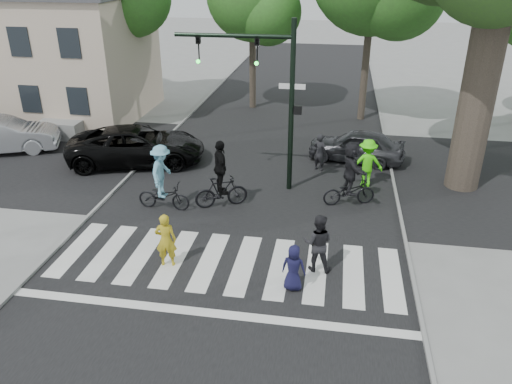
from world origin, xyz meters
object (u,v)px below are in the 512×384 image
(traffic_signal, at_px, (267,82))
(cyclist_left, at_px, (163,182))
(car_suv, at_px, (137,146))
(pedestrian_child, at_px, (294,268))
(pedestrian_woman, at_px, (166,240))
(cyclist_mid, at_px, (221,180))
(pedestrian_adult, at_px, (318,243))
(cyclist_right, at_px, (350,177))
(car_grey, at_px, (356,146))
(car_silver, at_px, (1,135))

(traffic_signal, height_order, cyclist_left, traffic_signal)
(cyclist_left, distance_m, car_suv, 4.51)
(pedestrian_child, xyz_separation_m, cyclist_left, (-4.74, 3.78, 0.35))
(traffic_signal, relative_size, cyclist_left, 2.63)
(pedestrian_woman, relative_size, car_suv, 0.29)
(cyclist_mid, bearing_deg, car_suv, 142.57)
(traffic_signal, relative_size, car_suv, 1.10)
(traffic_signal, relative_size, pedestrian_woman, 3.81)
(pedestrian_adult, height_order, cyclist_left, cyclist_left)
(pedestrian_woman, distance_m, cyclist_right, 6.77)
(cyclist_right, height_order, car_suv, cyclist_right)
(pedestrian_adult, distance_m, cyclist_right, 4.25)
(pedestrian_woman, height_order, pedestrian_child, pedestrian_woman)
(cyclist_mid, xyz_separation_m, cyclist_right, (4.28, 0.87, 0.05))
(cyclist_mid, height_order, car_grey, cyclist_mid)
(pedestrian_woman, bearing_deg, cyclist_left, -79.13)
(pedestrian_child, bearing_deg, pedestrian_woman, -1.74)
(pedestrian_child, height_order, car_silver, car_silver)
(cyclist_left, height_order, car_grey, cyclist_left)
(cyclist_right, bearing_deg, car_grey, 85.93)
(cyclist_mid, relative_size, car_grey, 0.60)
(cyclist_right, distance_m, car_grey, 4.20)
(pedestrian_child, xyz_separation_m, car_silver, (-13.46, 7.81, 0.14))
(pedestrian_child, distance_m, car_silver, 15.57)
(cyclist_right, bearing_deg, pedestrian_woman, -136.93)
(cyclist_mid, bearing_deg, pedestrian_adult, -43.79)
(cyclist_right, height_order, car_grey, cyclist_right)
(pedestrian_child, xyz_separation_m, car_suv, (-7.18, 7.57, 0.13))
(traffic_signal, height_order, car_suv, traffic_signal)
(cyclist_mid, height_order, car_suv, cyclist_mid)
(pedestrian_woman, distance_m, car_grey, 10.24)
(car_silver, bearing_deg, cyclist_right, -122.73)
(pedestrian_adult, bearing_deg, car_silver, -24.04)
(car_silver, bearing_deg, car_suv, -114.77)
(car_silver, bearing_deg, car_grey, -106.90)
(car_grey, bearing_deg, traffic_signal, -35.23)
(pedestrian_child, height_order, cyclist_right, cyclist_right)
(pedestrian_child, relative_size, car_grey, 0.32)
(pedestrian_child, distance_m, car_grey, 9.47)
(traffic_signal, relative_size, cyclist_right, 2.62)
(pedestrian_child, distance_m, cyclist_mid, 5.16)
(car_suv, bearing_deg, car_grey, -93.49)
(pedestrian_woman, xyz_separation_m, cyclist_mid, (0.67, 3.75, 0.18))
(pedestrian_adult, bearing_deg, cyclist_mid, -41.88)
(pedestrian_child, relative_size, cyclist_mid, 0.54)
(traffic_signal, height_order, pedestrian_child, traffic_signal)
(cyclist_mid, bearing_deg, cyclist_right, 11.54)
(pedestrian_adult, bearing_deg, traffic_signal, -65.26)
(pedestrian_child, height_order, cyclist_mid, cyclist_mid)
(pedestrian_child, distance_m, car_suv, 10.44)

